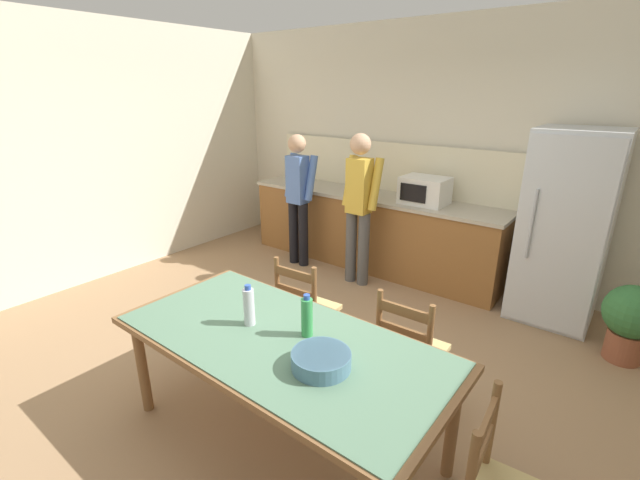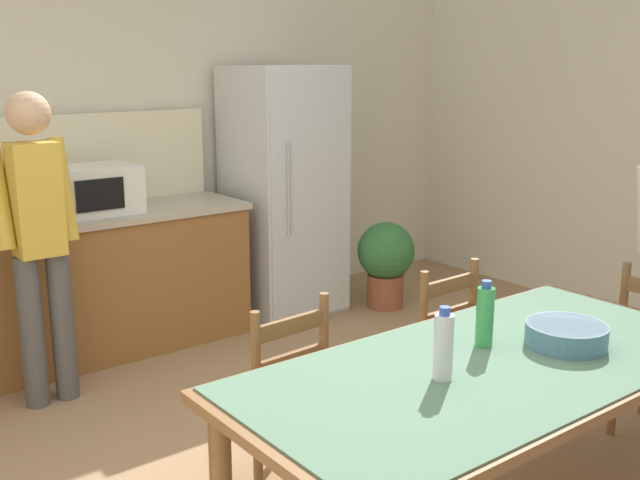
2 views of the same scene
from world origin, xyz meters
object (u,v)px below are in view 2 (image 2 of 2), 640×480
refrigerator (284,192)px  bottle_near_centre (443,346)px  microwave (96,190)px  bottle_off_centre (485,316)px  dining_table (489,379)px  serving_bowl (566,333)px  chair_side_far_right (427,349)px  potted_plant (386,259)px  chair_side_far_left (273,398)px  person_at_counter (38,234)px

refrigerator → bottle_near_centre: refrigerator is taller
microwave → bottle_off_centre: 2.75m
microwave → dining_table: bearing=-82.0°
microwave → serving_bowl: 3.01m
chair_side_far_right → microwave: bearing=-68.2°
serving_bowl → potted_plant: serving_bowl is taller
refrigerator → dining_table: size_ratio=0.87×
refrigerator → chair_side_far_right: size_ratio=2.01×
chair_side_far_left → person_at_counter: person_at_counter is taller
chair_side_far_right → person_at_counter: (-1.41, 1.52, 0.52)m
serving_bowl → chair_side_far_left: bearing=133.5°
microwave → serving_bowl: size_ratio=1.56×
serving_bowl → refrigerator: bearing=77.0°
refrigerator → potted_plant: 0.94m
bottle_off_centre → serving_bowl: 0.34m
person_at_counter → dining_table: bearing=-158.1°
refrigerator → bottle_off_centre: bearing=-109.0°
bottle_off_centre → serving_bowl: (0.26, -0.20, -0.07)m
bottle_near_centre → bottle_off_centre: size_ratio=1.00×
dining_table → chair_side_far_left: chair_side_far_left is taller
microwave → bottle_near_centre: 2.83m
chair_side_far_left → dining_table: bearing=116.9°
chair_side_far_right → person_at_counter: person_at_counter is taller
serving_bowl → potted_plant: size_ratio=0.48×
bottle_near_centre → chair_side_far_right: (0.74, 0.78, -0.44)m
chair_side_far_right → potted_plant: 1.99m
microwave → potted_plant: microwave is taller
bottle_off_centre → chair_side_far_right: 0.87m
refrigerator → bottle_near_centre: bearing=-114.7°
bottle_near_centre → person_at_counter: (-0.67, 2.30, 0.08)m
refrigerator → dining_table: refrigerator is taller
refrigerator → potted_plant: bearing=-33.7°
dining_table → microwave: bearing=98.0°
chair_side_far_left → microwave: bearing=-95.1°
bottle_near_centre → dining_table: bearing=-0.5°
bottle_off_centre → person_at_counter: bearing=115.3°
serving_bowl → chair_side_far_left: (-0.82, 0.87, -0.36)m
person_at_counter → potted_plant: size_ratio=2.57×
refrigerator → chair_side_far_right: 2.15m
microwave → bottle_off_centre: size_ratio=1.85×
chair_side_far_left → person_at_counter: bearing=-76.1°
refrigerator → bottle_near_centre: size_ratio=6.78×
microwave → chair_side_far_right: bearing=-66.8°
refrigerator → dining_table: 3.00m
bottle_off_centre → chair_side_far_right: (0.37, 0.66, -0.44)m
bottle_off_centre → serving_bowl: size_ratio=0.84×
chair_side_far_left → person_at_counter: 1.67m
bottle_off_centre → serving_bowl: bottle_off_centre is taller
chair_side_far_left → potted_plant: 2.66m
dining_table → bottle_off_centre: size_ratio=7.77×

